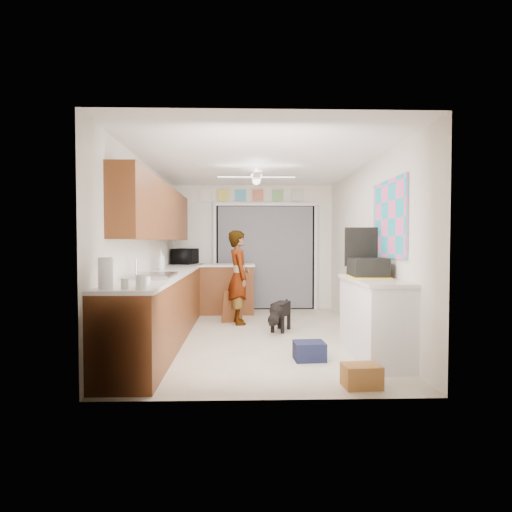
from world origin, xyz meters
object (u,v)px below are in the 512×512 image
object	(u,v)px
suitcase	(367,268)
navy_crate	(309,351)
soap_bottle	(161,260)
man	(239,277)
cup	(144,281)
microwave	(185,256)
cardboard_box	(361,376)
dog	(281,315)
paper_towel_roll	(106,273)

from	to	relation	value
suitcase	navy_crate	size ratio (longest dim) A/B	1.54
soap_bottle	man	bearing A→B (deg)	26.74
navy_crate	suitcase	bearing A→B (deg)	20.08
suitcase	man	world-z (taller)	man
cup	suitcase	bearing A→B (deg)	22.10
soap_bottle	microwave	bearing A→B (deg)	85.34
suitcase	navy_crate	world-z (taller)	suitcase
microwave	suitcase	bearing A→B (deg)	-124.90
soap_bottle	cup	distance (m)	2.39
cardboard_box	suitcase	bearing A→B (deg)	71.58
cup	cardboard_box	size ratio (longest dim) A/B	0.36
cardboard_box	dog	world-z (taller)	dog
paper_towel_roll	cardboard_box	world-z (taller)	paper_towel_roll
paper_towel_roll	navy_crate	bearing A→B (deg)	25.83
dog	navy_crate	bearing A→B (deg)	-60.35
suitcase	cardboard_box	distance (m)	1.58
cup	cardboard_box	xyz separation A→B (m)	(2.07, -0.19, -0.88)
suitcase	cardboard_box	bearing A→B (deg)	-106.15
cardboard_box	soap_bottle	bearing A→B (deg)	132.69
suitcase	dog	bearing A→B (deg)	127.26
soap_bottle	navy_crate	xyz separation A→B (m)	(2.01, -1.64, -0.99)
cup	navy_crate	xyz separation A→B (m)	(1.72, 0.73, -0.88)
paper_towel_roll	man	size ratio (longest dim) A/B	0.19
microwave	paper_towel_roll	world-z (taller)	microwave
soap_bottle	suitcase	bearing A→B (deg)	-26.28
cup	cardboard_box	bearing A→B (deg)	-5.36
microwave	suitcase	world-z (taller)	microwave
paper_towel_roll	dog	world-z (taller)	paper_towel_roll
soap_bottle	paper_towel_roll	bearing A→B (deg)	-90.01
microwave	cup	world-z (taller)	microwave
paper_towel_roll	suitcase	bearing A→B (deg)	24.32
cardboard_box	navy_crate	bearing A→B (deg)	110.79
suitcase	navy_crate	distance (m)	1.24
microwave	navy_crate	xyz separation A→B (m)	(1.88, -3.30, -0.98)
cup	dog	bearing A→B (deg)	56.87
microwave	cup	bearing A→B (deg)	-163.67
navy_crate	dog	world-z (taller)	dog
paper_towel_roll	dog	size ratio (longest dim) A/B	0.46
soap_bottle	suitcase	distance (m)	3.08
cup	cardboard_box	distance (m)	2.26
microwave	cup	size ratio (longest dim) A/B	4.37
man	microwave	bearing A→B (deg)	32.18
man	soap_bottle	bearing A→B (deg)	105.02
soap_bottle	paper_towel_roll	size ratio (longest dim) A/B	1.04
microwave	cup	distance (m)	4.04
paper_towel_roll	soap_bottle	bearing A→B (deg)	89.99
cup	paper_towel_roll	distance (m)	0.39
cup	suitcase	size ratio (longest dim) A/B	0.23
man	suitcase	bearing A→B (deg)	-152.49
paper_towel_roll	cardboard_box	size ratio (longest dim) A/B	0.85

